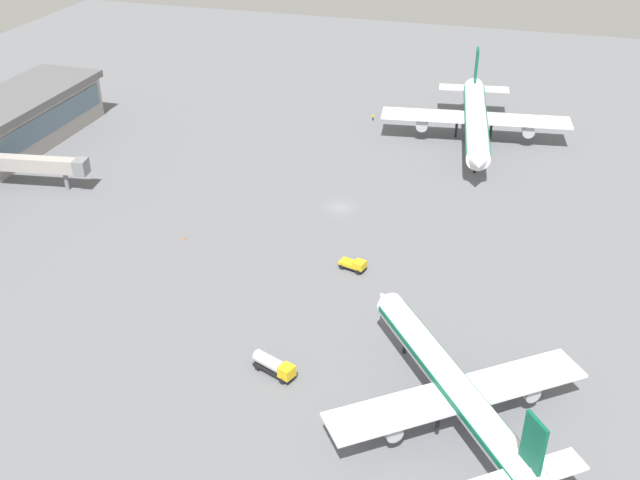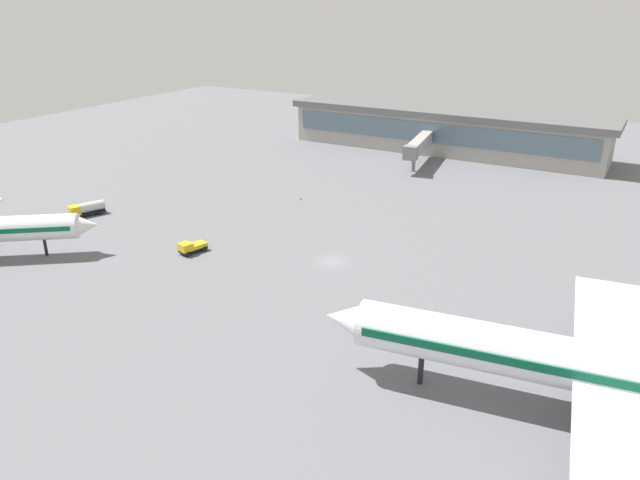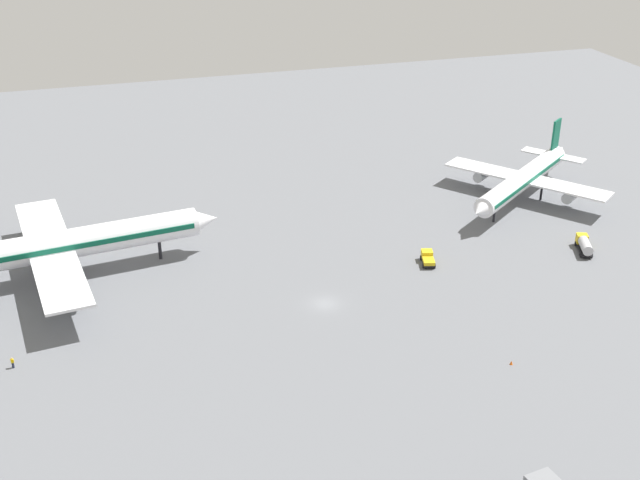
{
  "view_description": "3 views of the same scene",
  "coord_description": "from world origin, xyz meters",
  "views": [
    {
      "loc": [
        122.18,
        31.89,
        66.33
      ],
      "look_at": [
        16.6,
        0.81,
        2.05
      ],
      "focal_mm": 41.6,
      "sensor_mm": 36.0,
      "label": 1
    },
    {
      "loc": [
        -40.16,
        74.73,
        37.86
      ],
      "look_at": [
        0.82,
        2.35,
        4.22
      ],
      "focal_mm": 33.95,
      "sensor_mm": 36.0,
      "label": 2
    },
    {
      "loc": [
        -32.52,
        -104.89,
        64.76
      ],
      "look_at": [
        3.1,
        12.99,
        4.63
      ],
      "focal_mm": 45.23,
      "sensor_mm": 36.0,
      "label": 3
    }
  ],
  "objects": [
    {
      "name": "ground",
      "position": [
        0.0,
        0.0,
        0.0
      ],
      "size": [
        288.0,
        288.0,
        0.0
      ],
      "primitive_type": "plane",
      "color": "slate"
    },
    {
      "name": "terminal_building",
      "position": [
        8.59,
        -77.94,
        5.61
      ],
      "size": [
        83.03,
        17.39,
        11.0
      ],
      "color": "#9E9993",
      "rests_on": "ground"
    },
    {
      "name": "airplane_taxiing",
      "position": [
        -39.1,
        20.97,
        5.89
      ],
      "size": [
        53.23,
        42.98,
        16.21
      ],
      "rotation": [
        0.0,
        0.0,
        0.13
      ],
      "color": "white",
      "rests_on": "ground"
    },
    {
      "name": "pushback_tractor",
      "position": [
        21.04,
        7.98,
        0.97
      ],
      "size": [
        3.16,
        4.75,
        1.9
      ],
      "rotation": [
        0.0,
        0.0,
        1.3
      ],
      "color": "black",
      "rests_on": "ground"
    },
    {
      "name": "fuel_truck",
      "position": [
        49.42,
        3.98,
        1.39
      ],
      "size": [
        4.13,
        6.55,
        2.5
      ],
      "rotation": [
        0.0,
        0.0,
        1.19
      ],
      "color": "black",
      "rests_on": "ground"
    },
    {
      "name": "jet_bridge",
      "position": [
        8.87,
        -59.07,
        5.13
      ],
      "size": [
        5.78,
        19.97,
        6.74
      ],
      "rotation": [
        0.0,
        0.0,
        1.72
      ],
      "color": "#9E9993",
      "rests_on": "ground"
    },
    {
      "name": "safety_cone_near_gate",
      "position": [
        19.93,
        -23.46,
        0.3
      ],
      "size": [
        0.44,
        0.44,
        0.6
      ],
      "primitive_type": "cone",
      "color": "#EA590C",
      "rests_on": "ground"
    }
  ]
}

